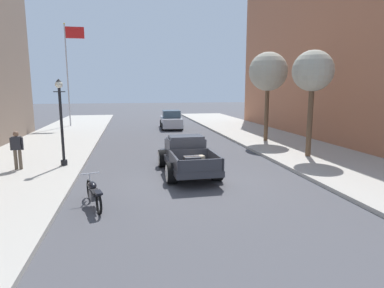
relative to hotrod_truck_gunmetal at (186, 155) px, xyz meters
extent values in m
plane|color=#47474C|center=(0.02, -1.51, -0.75)|extent=(140.00, 140.00, 0.00)
cube|color=#ADA89E|center=(7.27, -1.51, -0.68)|extent=(5.50, 64.00, 0.15)
cube|color=#333338|center=(0.01, -0.24, -0.21)|extent=(1.88, 4.94, 0.24)
cube|color=#333338|center=(0.00, 0.11, 0.31)|extent=(1.59, 1.14, 0.80)
cube|color=#333338|center=(0.00, 0.06, 0.77)|extent=(1.46, 0.97, 0.12)
cube|color=#3D4C5B|center=(-0.01, 0.68, 0.47)|extent=(1.33, 0.07, 0.44)
cube|color=#333338|center=(-0.03, 1.41, 0.17)|extent=(1.36, 1.53, 0.52)
cube|color=silver|center=(-0.05, 2.21, 0.15)|extent=(0.68, 0.12, 0.47)
cube|color=#333338|center=(0.04, -1.64, -0.07)|extent=(1.74, 2.14, 0.04)
cube|color=#333338|center=(-0.77, -1.66, 0.15)|extent=(0.13, 2.10, 0.44)
cube|color=#333338|center=(0.85, -1.62, 0.15)|extent=(0.13, 2.10, 0.44)
cube|color=#333338|center=(0.06, -2.65, 0.15)|extent=(1.62, 0.12, 0.44)
cube|color=#333338|center=(0.02, -0.63, 0.15)|extent=(1.62, 0.12, 0.44)
cylinder|color=black|center=(-0.92, 1.08, -0.35)|extent=(0.38, 0.81, 0.80)
cylinder|color=silver|center=(-1.11, 1.08, -0.35)|extent=(0.03, 0.66, 0.66)
cylinder|color=silver|center=(-1.12, 1.08, -0.35)|extent=(0.03, 0.24, 0.24)
cylinder|color=black|center=(0.87, 1.12, -0.35)|extent=(0.38, 0.81, 0.80)
cylinder|color=silver|center=(1.06, 1.13, -0.35)|extent=(0.03, 0.66, 0.66)
cylinder|color=silver|center=(1.07, 1.13, -0.35)|extent=(0.03, 0.24, 0.24)
cylinder|color=black|center=(-0.86, -1.61, -0.35)|extent=(0.38, 0.81, 0.80)
cylinder|color=silver|center=(-1.04, -1.62, -0.35)|extent=(0.03, 0.66, 0.66)
cylinder|color=silver|center=(-1.05, -1.62, -0.35)|extent=(0.03, 0.24, 0.24)
cylinder|color=black|center=(0.94, -1.57, -0.35)|extent=(0.38, 0.81, 0.80)
cylinder|color=silver|center=(1.12, -1.57, -0.35)|extent=(0.03, 0.66, 0.66)
cylinder|color=silver|center=(1.13, -1.57, -0.35)|extent=(0.03, 0.24, 0.24)
cube|color=#2D2D33|center=(-0.13, -2.00, 0.15)|extent=(0.61, 0.45, 0.40)
cube|color=#3D2D1E|center=(-0.13, -2.00, 0.15)|extent=(0.62, 0.06, 0.42)
cube|color=gray|center=(0.25, -1.34, 0.09)|extent=(0.48, 0.38, 0.28)
torus|color=black|center=(-3.71, -2.91, -0.42)|extent=(0.26, 0.66, 0.67)
torus|color=black|center=(-3.30, -4.30, -0.42)|extent=(0.26, 0.66, 0.67)
cube|color=#4C4C51|center=(-3.49, -3.65, -0.37)|extent=(0.36, 0.49, 0.28)
ellipsoid|color=black|center=(-3.56, -3.41, -0.14)|extent=(0.40, 0.57, 0.24)
cube|color=black|center=(-3.42, -3.89, -0.22)|extent=(0.37, 0.60, 0.10)
cylinder|color=silver|center=(-3.70, -2.97, -0.12)|extent=(0.12, 0.26, 0.58)
cylinder|color=silver|center=(-3.66, -3.08, 0.16)|extent=(0.60, 0.21, 0.04)
cube|color=black|center=(-3.30, -4.30, -0.10)|extent=(0.29, 0.43, 0.06)
cube|color=#B7B7BC|center=(1.31, 15.51, -0.14)|extent=(1.92, 4.38, 0.80)
cube|color=#384C5B|center=(1.30, 15.36, 0.58)|extent=(1.61, 2.07, 0.64)
cylinder|color=black|center=(0.54, 16.84, -0.42)|extent=(0.25, 0.67, 0.66)
cylinder|color=black|center=(2.19, 16.76, -0.42)|extent=(0.25, 0.67, 0.66)
cylinder|color=black|center=(0.42, 14.26, -0.42)|extent=(0.25, 0.67, 0.66)
cylinder|color=black|center=(2.07, 14.19, -0.42)|extent=(0.25, 0.67, 0.66)
cylinder|color=brown|center=(-7.19, 1.21, -0.17)|extent=(0.14, 0.14, 0.86)
cylinder|color=brown|center=(-7.01, 1.21, -0.17)|extent=(0.14, 0.14, 0.86)
cube|color=#232328|center=(-7.10, 1.21, 0.54)|extent=(0.36, 0.22, 0.56)
cylinder|color=#232328|center=(-7.32, 1.21, 0.51)|extent=(0.09, 0.09, 0.54)
cylinder|color=#232328|center=(-6.88, 1.21, 0.51)|extent=(0.09, 0.09, 0.54)
sphere|color=brown|center=(-7.10, 1.21, 0.94)|extent=(0.22, 0.22, 0.22)
cylinder|color=black|center=(-5.33, 1.64, -0.48)|extent=(0.28, 0.28, 0.24)
cylinder|color=black|center=(-5.33, 1.64, 1.24)|extent=(0.12, 0.12, 3.20)
cylinder|color=black|center=(-5.33, 1.64, 2.69)|extent=(0.50, 0.04, 0.04)
sphere|color=silver|center=(-5.33, 1.64, 3.00)|extent=(0.32, 0.32, 0.32)
cone|color=black|center=(-5.33, 1.64, 3.18)|extent=(0.24, 0.24, 0.14)
cylinder|color=#B2B2B7|center=(-7.78, 18.12, 3.90)|extent=(0.12, 0.12, 9.00)
sphere|color=gold|center=(-7.78, 18.12, 8.48)|extent=(0.16, 0.16, 0.16)
cube|color=red|center=(-6.92, 18.12, 7.75)|extent=(1.60, 0.03, 1.00)
cylinder|color=brown|center=(6.59, 1.41, 1.16)|extent=(0.26, 0.26, 3.53)
sphere|color=#ADA893|center=(6.59, 1.41, 3.69)|extent=(2.01, 2.01, 2.01)
cylinder|color=brown|center=(6.50, 6.51, 1.19)|extent=(0.26, 0.26, 3.58)
sphere|color=#ADA893|center=(6.50, 6.51, 3.90)|extent=(2.47, 2.47, 2.47)
camera|label=1|loc=(-2.34, -13.51, 2.83)|focal=30.35mm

